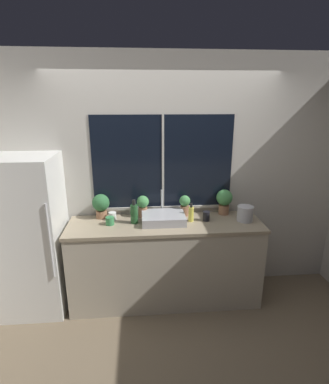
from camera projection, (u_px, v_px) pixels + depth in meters
ground_plane at (168, 314)px, 3.22m from camera, size 14.00×14.00×0.00m
wall_back at (163, 178)px, 3.43m from camera, size 8.00×0.09×2.70m
wall_left at (3, 165)px, 4.07m from camera, size 0.06×7.00×2.70m
wall_right at (301, 160)px, 4.42m from camera, size 0.06×7.00×2.70m
counter at (165, 262)px, 3.35m from camera, size 2.09×0.59×0.94m
refrigerator at (27, 235)px, 3.15m from camera, size 0.74×0.69×1.69m
sink at (163, 218)px, 3.23m from camera, size 0.46×0.41×0.30m
potted_plant_far_left at (101, 204)px, 3.31m from camera, size 0.19×0.19×0.27m
potted_plant_center_left at (143, 205)px, 3.35m from camera, size 0.13×0.13×0.24m
potted_plant_center_right at (185, 204)px, 3.40m from camera, size 0.12×0.12×0.24m
potted_plant_far_right at (224, 200)px, 3.42m from camera, size 0.18×0.18×0.29m
soap_bottle at (191, 214)px, 3.24m from camera, size 0.06×0.06×0.21m
bottle_tall at (134, 213)px, 3.18m from camera, size 0.08×0.08×0.26m
mug_white at (112, 216)px, 3.29m from camera, size 0.08×0.08×0.09m
mug_black at (206, 216)px, 3.26m from camera, size 0.07×0.07×0.10m
mug_green at (110, 221)px, 3.16m from camera, size 0.09×0.09×0.09m
kettle at (245, 213)px, 3.25m from camera, size 0.17×0.17×0.19m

